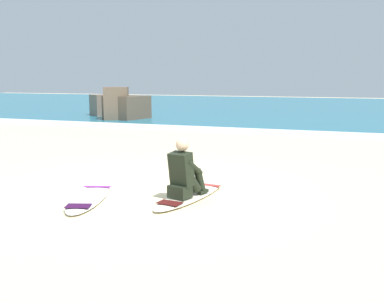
# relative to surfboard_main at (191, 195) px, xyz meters

# --- Properties ---
(ground_plane) EXTENTS (80.00, 80.00, 0.00)m
(ground_plane) POSITION_rel_surfboard_main_xyz_m (-0.87, 0.23, -0.04)
(ground_plane) COLOR beige
(sea) EXTENTS (80.00, 28.00, 0.10)m
(sea) POSITION_rel_surfboard_main_xyz_m (-0.87, 22.68, 0.01)
(sea) COLOR teal
(sea) RESTS_ON ground
(breaking_foam) EXTENTS (80.00, 0.90, 0.11)m
(breaking_foam) POSITION_rel_surfboard_main_xyz_m (-0.87, 8.98, 0.02)
(breaking_foam) COLOR white
(breaking_foam) RESTS_ON ground
(surfboard_main) EXTENTS (0.80, 2.27, 0.08)m
(surfboard_main) POSITION_rel_surfboard_main_xyz_m (0.00, 0.00, 0.00)
(surfboard_main) COLOR #EFE5C6
(surfboard_main) RESTS_ON ground
(surfer_seated) EXTENTS (0.51, 0.76, 0.95)m
(surfer_seated) POSITION_rel_surfboard_main_xyz_m (-0.02, -0.27, 0.40)
(surfer_seated) COLOR black
(surfer_seated) RESTS_ON surfboard_main
(surfboard_spare_near) EXTENTS (1.13, 2.05, 0.08)m
(surfboard_spare_near) POSITION_rel_surfboard_main_xyz_m (-1.50, -0.73, 0.00)
(surfboard_spare_near) COLOR white
(surfboard_spare_near) RESTS_ON ground
(rock_outcrop_distant) EXTENTS (3.63, 3.32, 1.53)m
(rock_outcrop_distant) POSITION_rel_surfboard_main_xyz_m (-8.01, 11.65, 0.59)
(rock_outcrop_distant) COLOR brown
(rock_outcrop_distant) RESTS_ON ground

